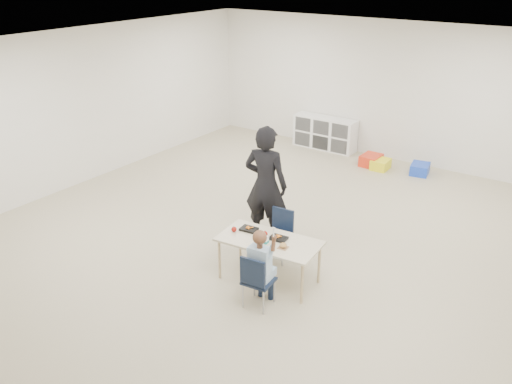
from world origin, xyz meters
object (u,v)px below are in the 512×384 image
Objects in this scene: child at (259,265)px; adult at (266,185)px; chair_near at (259,280)px; cubby_shelf at (325,133)px; table at (269,260)px.

child is 0.64× the size of adult.
chair_near is 1.75m from adult.
child reaches higher than cubby_shelf.
chair_near is 0.40× the size of adult.
adult is at bearing 115.46° from child.
table is at bearing 105.36° from child.
child is 1.70m from adult.
chair_near is at bearing -69.18° from cubby_shelf.
adult is at bearing 120.57° from table.
child reaches higher than table.
chair_near is 0.63× the size of child.
chair_near is at bearing -74.64° from table.
table is at bearing -69.22° from cubby_shelf.
table is 5.49m from cubby_shelf.
cubby_shelf is 4.46m from adult.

